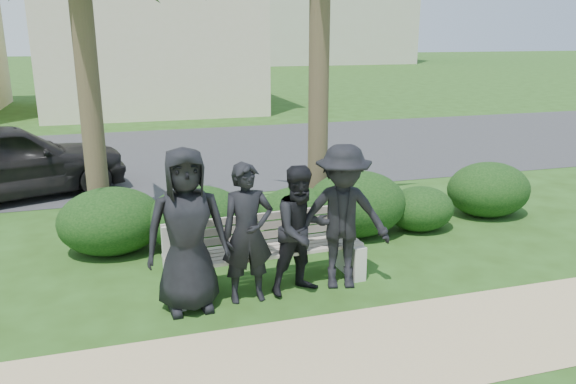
% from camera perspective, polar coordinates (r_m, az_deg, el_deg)
% --- Properties ---
extents(ground, '(160.00, 160.00, 0.00)m').
position_cam_1_polar(ground, '(7.28, 4.10, -8.34)').
color(ground, '#254213').
rests_on(ground, ground).
extents(footpath, '(30.00, 1.60, 0.01)m').
position_cam_1_polar(footpath, '(5.82, 10.59, -15.18)').
color(footpath, tan).
rests_on(footpath, ground).
extents(asphalt_street, '(160.00, 8.00, 0.01)m').
position_cam_1_polar(asphalt_street, '(14.70, -7.00, 4.01)').
color(asphalt_street, '#2D2D30').
rests_on(asphalt_street, ground).
extents(stucco_bldg_right, '(8.40, 8.40, 7.30)m').
position_cam_1_polar(stucco_bldg_right, '(24.25, -14.03, 16.98)').
color(stucco_bldg_right, beige).
rests_on(stucco_bldg_right, ground).
extents(park_bench, '(2.44, 0.70, 0.84)m').
position_cam_1_polar(park_bench, '(6.81, -2.21, -6.56)').
color(park_bench, '#A99C8E').
rests_on(park_bench, ground).
extents(man_a, '(0.92, 0.62, 1.84)m').
position_cam_1_polar(man_a, '(6.17, -10.24, -3.89)').
color(man_a, black).
rests_on(man_a, ground).
extents(man_b, '(0.59, 0.39, 1.62)m').
position_cam_1_polar(man_b, '(6.33, -4.13, -4.22)').
color(man_b, black).
rests_on(man_b, ground).
extents(man_c, '(0.87, 0.75, 1.54)m').
position_cam_1_polar(man_c, '(6.52, 1.40, -3.91)').
color(man_c, black).
rests_on(man_c, ground).
extents(man_d, '(1.25, 0.90, 1.75)m').
position_cam_1_polar(man_d, '(6.66, 5.54, -2.59)').
color(man_d, black).
rests_on(man_d, ground).
extents(hedge_a, '(1.45, 1.20, 0.95)m').
position_cam_1_polar(hedge_a, '(8.22, -17.56, -2.64)').
color(hedge_a, black).
rests_on(hedge_a, ground).
extents(hedge_b, '(1.43, 1.18, 0.93)m').
position_cam_1_polar(hedge_b, '(8.09, -9.27, -2.47)').
color(hedge_b, black).
rests_on(hedge_b, ground).
extents(hedge_c, '(1.21, 1.00, 0.79)m').
position_cam_1_polar(hedge_c, '(8.42, 0.87, -2.02)').
color(hedge_c, black).
rests_on(hedge_c, ground).
extents(hedge_d, '(1.55, 1.28, 1.01)m').
position_cam_1_polar(hedge_d, '(8.60, 6.96, -0.99)').
color(hedge_d, black).
rests_on(hedge_d, ground).
extents(hedge_e, '(1.08, 0.89, 0.70)m').
position_cam_1_polar(hedge_e, '(9.01, 13.28, -1.54)').
color(hedge_e, black).
rests_on(hedge_e, ground).
extents(hedge_f, '(1.43, 1.18, 0.93)m').
position_cam_1_polar(hedge_f, '(10.04, 19.71, 0.40)').
color(hedge_f, black).
rests_on(hedge_f, ground).
extents(car_a, '(4.52, 3.03, 1.43)m').
position_cam_1_polar(car_a, '(11.56, -26.69, 2.84)').
color(car_a, black).
rests_on(car_a, ground).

